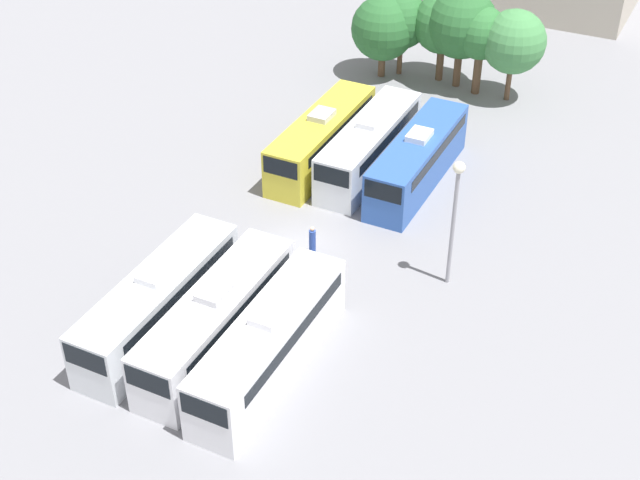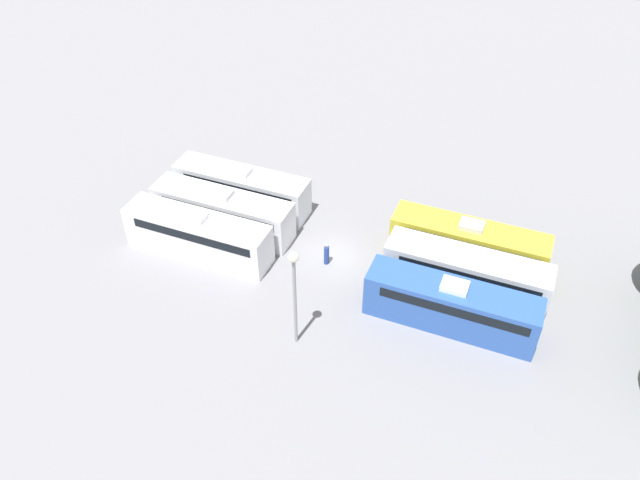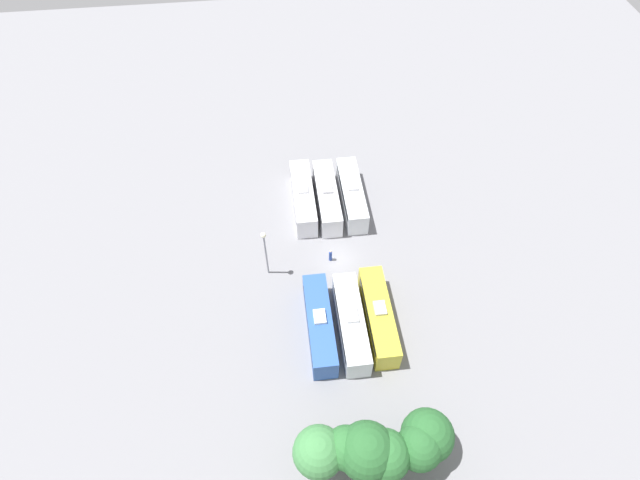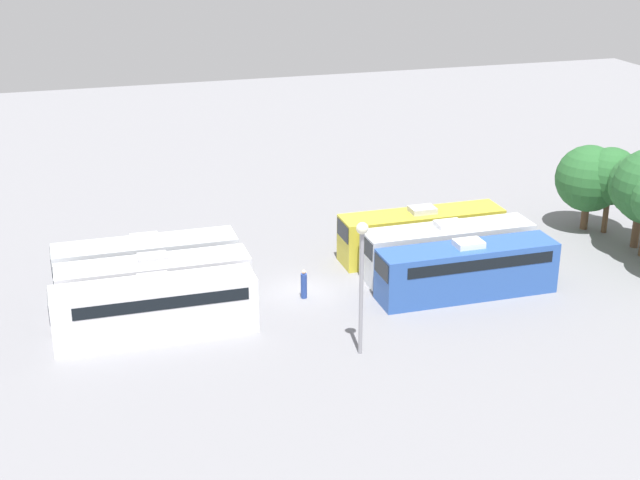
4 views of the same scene
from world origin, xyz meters
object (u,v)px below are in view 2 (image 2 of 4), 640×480
Objects in this scene: bus_3 at (469,243)px; light_pole at (294,283)px; bus_0 at (242,188)px; worker_person at (326,254)px; bus_2 at (198,234)px; bus_4 at (467,272)px; bus_1 at (223,211)px; bus_5 at (452,305)px.

bus_3 is 13.99m from light_pole.
bus_0 reaches higher than worker_person.
bus_2 is 1.00× the size of bus_4.
bus_1 is 1.00× the size of bus_5.
bus_1 is at bearing -89.32° from bus_4.
bus_3 is 1.49× the size of light_pole.
bus_2 is at bearing -2.20° from bus_0.
bus_3 is at bearing -170.66° from bus_4.
bus_1 is 17.51m from bus_3.
bus_2 is (6.04, -0.23, 0.00)m from bus_0.
bus_0 is at bearing -109.17° from bus_5.
worker_person is at bearing 85.44° from bus_1.
bus_3 is at bearing 90.15° from bus_0.
bus_3 is 2.99m from bus_4.
bus_1 is (3.11, 0.09, 0.00)m from bus_0.
light_pole is (11.05, -7.96, 3.20)m from bus_3.
bus_0 is 1.00× the size of bus_3.
bus_5 is (6.15, 0.25, 0.00)m from bus_3.
bus_3 and bus_4 have the same top height.
bus_3 is (-0.05, 17.31, 0.00)m from bus_0.
bus_2 is 8.99m from worker_person.
bus_3 is at bearing 144.21° from light_pole.
bus_0 is 6.09× the size of worker_person.
bus_2 and bus_4 have the same top height.
bus_5 is 6.09× the size of worker_person.
bus_4 is 12.13m from light_pole.
bus_2 is at bearing -70.86° from bus_3.
bus_5 is at bearing 80.28° from bus_1.
bus_5 is at bearing 89.80° from bus_2.
bus_5 is 10.08m from light_pole.
bus_0 is 1.00× the size of bus_5.
bus_4 is (-3.14, 18.02, 0.00)m from bus_2.
bus_0 is at bearing -89.85° from bus_3.
bus_0 is 1.00× the size of bus_4.
bus_1 reaches higher than worker_person.
light_pole is at bearing 40.34° from bus_0.
bus_1 is 1.00× the size of bus_4.
worker_person is at bearing -172.76° from light_pole.
bus_5 is at bearing 70.83° from bus_0.
bus_1 is 6.09× the size of worker_person.
bus_4 is (2.90, 17.79, 0.00)m from bus_0.
bus_5 is at bearing -4.24° from bus_4.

